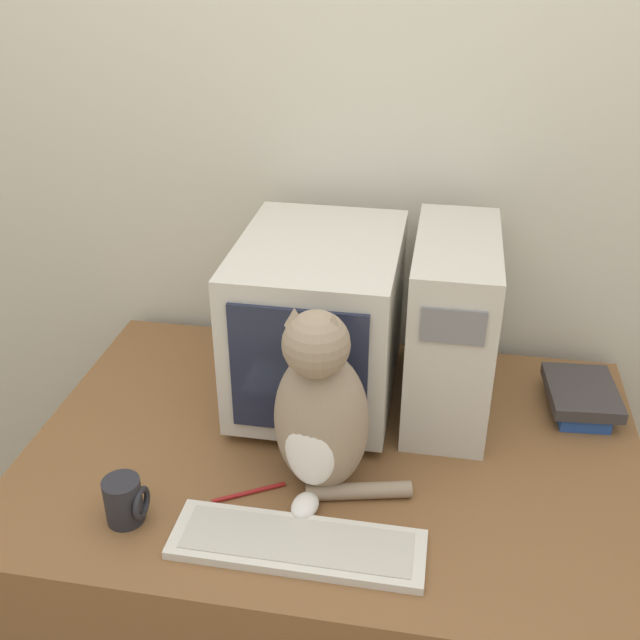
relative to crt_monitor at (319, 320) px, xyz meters
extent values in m
cube|color=beige|center=(0.07, 0.34, 0.27)|extent=(7.00, 0.05, 2.50)
cube|color=brown|center=(0.07, -0.19, -0.60)|extent=(1.35, 0.93, 0.78)
cube|color=beige|center=(0.00, 0.00, -0.20)|extent=(0.25, 0.28, 0.02)
cube|color=beige|center=(0.00, 0.00, 0.01)|extent=(0.36, 0.47, 0.38)
cube|color=#1E2338|center=(0.00, -0.23, 0.01)|extent=(0.29, 0.01, 0.29)
cube|color=beige|center=(0.30, 0.02, 0.00)|extent=(0.18, 0.42, 0.42)
cube|color=slate|center=(0.30, -0.19, 0.12)|extent=(0.13, 0.01, 0.08)
cube|color=silver|center=(0.05, -0.51, -0.20)|extent=(0.48, 0.14, 0.02)
cube|color=beige|center=(0.05, -0.51, -0.19)|extent=(0.43, 0.11, 0.00)
ellipsoid|color=gray|center=(0.06, -0.32, -0.05)|extent=(0.22, 0.19, 0.32)
ellipsoid|color=white|center=(0.05, -0.38, -0.07)|extent=(0.11, 0.06, 0.17)
sphere|color=gray|center=(0.06, -0.35, 0.14)|extent=(0.15, 0.15, 0.13)
cone|color=gray|center=(0.02, -0.34, 0.19)|extent=(0.04, 0.04, 0.04)
cone|color=gray|center=(0.09, -0.35, 0.19)|extent=(0.04, 0.04, 0.04)
ellipsoid|color=white|center=(0.05, -0.41, -0.19)|extent=(0.06, 0.08, 0.04)
cylinder|color=gray|center=(0.15, -0.35, -0.19)|extent=(0.22, 0.08, 0.03)
cube|color=#234793|center=(0.62, 0.04, -0.19)|extent=(0.13, 0.18, 0.03)
cube|color=#383333|center=(0.62, 0.05, -0.16)|extent=(0.17, 0.22, 0.03)
cylinder|color=maroon|center=(-0.08, -0.38, -0.20)|extent=(0.14, 0.09, 0.01)
cylinder|color=#232328|center=(-0.29, -0.49, -0.16)|extent=(0.07, 0.07, 0.10)
torus|color=#232328|center=(-0.26, -0.49, -0.16)|extent=(0.01, 0.07, 0.07)
camera|label=1|loc=(0.27, -1.50, 0.84)|focal=42.00mm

